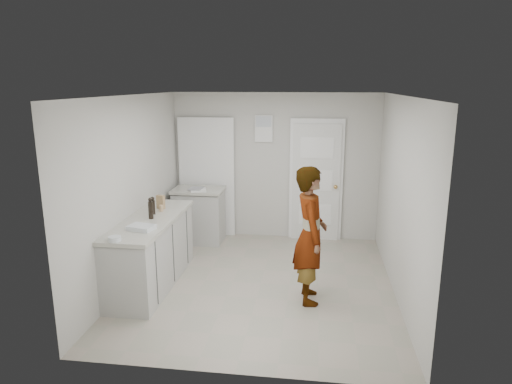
# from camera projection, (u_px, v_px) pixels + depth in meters

# --- Properties ---
(ground) EXTENTS (4.00, 4.00, 0.00)m
(ground) POSITION_uv_depth(u_px,v_px,m) (261.00, 283.00, 6.19)
(ground) COLOR #A99E8D
(ground) RESTS_ON ground
(room_shell) EXTENTS (4.00, 4.00, 4.00)m
(room_shell) POSITION_uv_depth(u_px,v_px,m) (265.00, 180.00, 7.85)
(room_shell) COLOR beige
(room_shell) RESTS_ON ground
(main_counter) EXTENTS (0.64, 1.96, 0.93)m
(main_counter) POSITION_uv_depth(u_px,v_px,m) (151.00, 254.00, 6.09)
(main_counter) COLOR #B8B8B3
(main_counter) RESTS_ON ground
(side_counter) EXTENTS (0.84, 0.61, 0.93)m
(side_counter) POSITION_uv_depth(u_px,v_px,m) (199.00, 217.00, 7.75)
(side_counter) COLOR #B8B8B3
(side_counter) RESTS_ON ground
(person) EXTENTS (0.49, 0.67, 1.70)m
(person) POSITION_uv_depth(u_px,v_px,m) (310.00, 235.00, 5.54)
(person) COLOR silver
(person) RESTS_ON ground
(cake_mix_box) EXTENTS (0.13, 0.09, 0.19)m
(cake_mix_box) POSITION_uv_depth(u_px,v_px,m) (161.00, 202.00, 6.41)
(cake_mix_box) COLOR #976F4B
(cake_mix_box) RESTS_ON main_counter
(spice_jar) EXTENTS (0.06, 0.06, 0.09)m
(spice_jar) POSITION_uv_depth(u_px,v_px,m) (161.00, 208.00, 6.29)
(spice_jar) COLOR tan
(spice_jar) RESTS_ON main_counter
(oil_cruet_a) EXTENTS (0.06, 0.06, 0.24)m
(oil_cruet_a) POSITION_uv_depth(u_px,v_px,m) (153.00, 206.00, 6.14)
(oil_cruet_a) COLOR black
(oil_cruet_a) RESTS_ON main_counter
(oil_cruet_b) EXTENTS (0.06, 0.06, 0.28)m
(oil_cruet_b) POSITION_uv_depth(u_px,v_px,m) (151.00, 209.00, 5.93)
(oil_cruet_b) COLOR black
(oil_cruet_b) RESTS_ON main_counter
(baking_dish) EXTENTS (0.34, 0.28, 0.05)m
(baking_dish) POSITION_uv_depth(u_px,v_px,m) (141.00, 228.00, 5.51)
(baking_dish) COLOR silver
(baking_dish) RESTS_ON main_counter
(egg_bowl) EXTENTS (0.14, 0.14, 0.05)m
(egg_bowl) POSITION_uv_depth(u_px,v_px,m) (115.00, 239.00, 5.10)
(egg_bowl) COLOR silver
(egg_bowl) RESTS_ON main_counter
(papers) EXTENTS (0.33, 0.38, 0.01)m
(papers) POSITION_uv_depth(u_px,v_px,m) (198.00, 190.00, 7.52)
(papers) COLOR white
(papers) RESTS_ON side_counter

